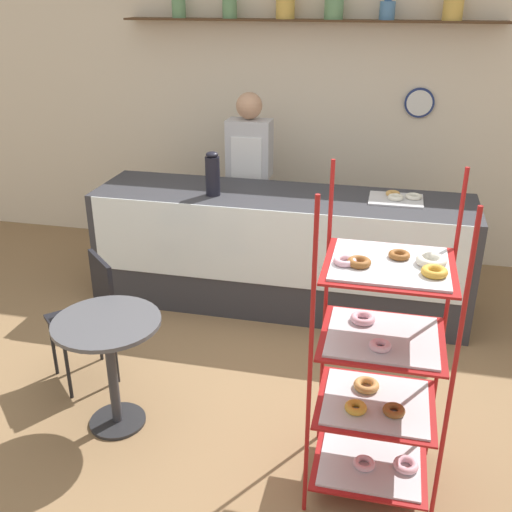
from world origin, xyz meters
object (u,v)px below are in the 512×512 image
object	(u,v)px
cafe_table	(109,348)
coffee_carafe	(213,174)
cafe_chair	(91,307)
pastry_rack	(380,366)
person_worker	(249,177)
donut_tray_counter	(398,198)

from	to	relation	value
cafe_table	coffee_carafe	distance (m)	1.76
cafe_table	cafe_chair	distance (m)	0.57
pastry_rack	cafe_chair	xyz separation A→B (m)	(-1.89, 0.58, -0.22)
cafe_table	cafe_chair	size ratio (longest dim) A/B	0.84
person_worker	cafe_table	distance (m)	2.36
person_worker	coffee_carafe	size ratio (longest dim) A/B	4.76
person_worker	cafe_chair	world-z (taller)	person_worker
pastry_rack	person_worker	distance (m)	2.76
person_worker	cafe_chair	distance (m)	2.01
cafe_chair	coffee_carafe	world-z (taller)	coffee_carafe
cafe_chair	person_worker	bearing A→B (deg)	114.91
person_worker	coffee_carafe	distance (m)	0.71
pastry_rack	person_worker	size ratio (longest dim) A/B	1.02
person_worker	donut_tray_counter	size ratio (longest dim) A/B	4.05
cafe_chair	donut_tray_counter	world-z (taller)	donut_tray_counter
cafe_chair	donut_tray_counter	bearing A→B (deg)	79.80
pastry_rack	cafe_table	xyz separation A→B (m)	(-1.54, 0.14, -0.20)
pastry_rack	cafe_chair	size ratio (longest dim) A/B	1.97
person_worker	cafe_table	xyz separation A→B (m)	(-0.28, -2.31, -0.39)
person_worker	coffee_carafe	bearing A→B (deg)	-101.65
cafe_chair	donut_tray_counter	distance (m)	2.43
cafe_chair	coffee_carafe	xyz separation A→B (m)	(0.49, 1.20, 0.61)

